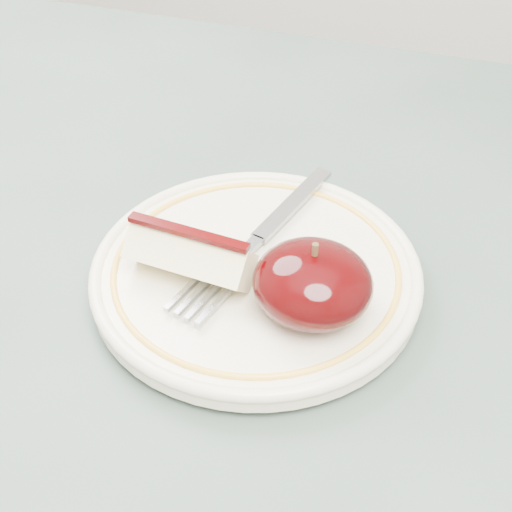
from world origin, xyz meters
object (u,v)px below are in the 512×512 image
(plate, at_px, (256,272))
(table, at_px, (180,399))
(apple_half, at_px, (313,283))
(fork, at_px, (257,240))

(plate, bearing_deg, table, -134.95)
(table, relative_size, apple_half, 12.14)
(apple_half, bearing_deg, table, -169.04)
(plate, bearing_deg, fork, 106.79)
(plate, distance_m, fork, 0.02)
(apple_half, height_order, fork, apple_half)
(apple_half, bearing_deg, plate, 149.06)
(table, relative_size, fork, 4.85)
(plate, xyz_separation_m, fork, (-0.01, 0.02, 0.01))
(table, xyz_separation_m, fork, (0.04, 0.07, 0.11))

